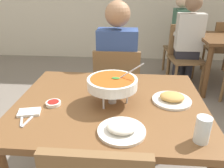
% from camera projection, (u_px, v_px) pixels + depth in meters
% --- Properties ---
extents(dining_table_main, '(1.16, 0.94, 0.77)m').
position_uv_depth(dining_table_main, '(110.00, 117.00, 1.44)').
color(dining_table_main, brown).
rests_on(dining_table_main, ground_plane).
extents(chair_diner_main, '(0.44, 0.44, 0.90)m').
position_uv_depth(chair_diner_main, '(117.00, 87.00, 2.18)').
color(chair_diner_main, brown).
rests_on(chair_diner_main, ground_plane).
extents(diner_main, '(0.40, 0.45, 1.31)m').
position_uv_depth(diner_main, '(117.00, 63.00, 2.12)').
color(diner_main, '#2D2D38').
rests_on(diner_main, ground_plane).
extents(curry_bowl, '(0.33, 0.30, 0.26)m').
position_uv_depth(curry_bowl, '(112.00, 83.00, 1.32)').
color(curry_bowl, silver).
rests_on(curry_bowl, dining_table_main).
extents(rice_plate, '(0.24, 0.24, 0.06)m').
position_uv_depth(rice_plate, '(122.00, 129.00, 1.09)').
color(rice_plate, white).
rests_on(rice_plate, dining_table_main).
extents(appetizer_plate, '(0.24, 0.24, 0.06)m').
position_uv_depth(appetizer_plate, '(172.00, 99.00, 1.38)').
color(appetizer_plate, white).
rests_on(appetizer_plate, dining_table_main).
extents(sauce_dish, '(0.09, 0.09, 0.02)m').
position_uv_depth(sauce_dish, '(53.00, 103.00, 1.35)').
color(sauce_dish, white).
rests_on(sauce_dish, dining_table_main).
extents(napkin_folded, '(0.14, 0.11, 0.02)m').
position_uv_depth(napkin_folded, '(29.00, 112.00, 1.26)').
color(napkin_folded, white).
rests_on(napkin_folded, dining_table_main).
extents(fork_utensil, '(0.07, 0.16, 0.01)m').
position_uv_depth(fork_utensil, '(22.00, 118.00, 1.21)').
color(fork_utensil, silver).
rests_on(fork_utensil, dining_table_main).
extents(spoon_utensil, '(0.04, 0.17, 0.01)m').
position_uv_depth(spoon_utensil, '(31.00, 118.00, 1.21)').
color(spoon_utensil, silver).
rests_on(spoon_utensil, dining_table_main).
extents(drink_glass, '(0.07, 0.07, 0.13)m').
position_uv_depth(drink_glass, '(202.00, 131.00, 1.02)').
color(drink_glass, silver).
rests_on(drink_glass, dining_table_main).
extents(chair_bg_left, '(0.48, 0.48, 0.90)m').
position_uv_depth(chair_bg_left, '(185.00, 45.00, 3.65)').
color(chair_bg_left, brown).
rests_on(chair_bg_left, ground_plane).
extents(chair_bg_right, '(0.50, 0.50, 0.90)m').
position_uv_depth(chair_bg_right, '(184.00, 53.00, 3.25)').
color(chair_bg_right, brown).
rests_on(chair_bg_right, ground_plane).
extents(chair_bg_corner, '(0.44, 0.44, 0.90)m').
position_uv_depth(chair_bg_corner, '(223.00, 46.00, 3.59)').
color(chair_bg_corner, brown).
rests_on(chair_bg_corner, ground_plane).
extents(patron_bg_left, '(0.45, 0.40, 1.31)m').
position_uv_depth(patron_bg_left, '(182.00, 30.00, 3.58)').
color(patron_bg_left, '#2D2D38').
rests_on(patron_bg_left, ground_plane).
extents(patron_bg_right, '(0.40, 0.45, 1.31)m').
position_uv_depth(patron_bg_right, '(188.00, 37.00, 3.14)').
color(patron_bg_right, '#2D2D38').
rests_on(patron_bg_right, ground_plane).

